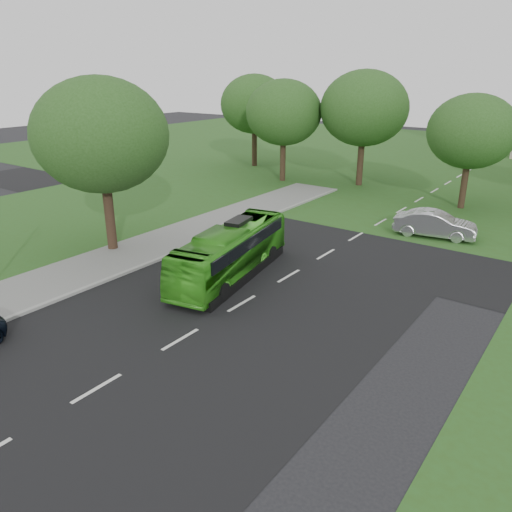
{
  "coord_description": "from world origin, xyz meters",
  "views": [
    {
      "loc": [
        12.61,
        -14.28,
        10.06
      ],
      "look_at": [
        -0.62,
        3.97,
        1.6
      ],
      "focal_mm": 35.0,
      "sensor_mm": 36.0,
      "label": 1
    }
  ],
  "objects_px": {
    "tree_park_a": "(284,113)",
    "sedan": "(435,224)",
    "bus": "(231,252)",
    "tree_park_f": "(254,104)",
    "tree_park_c": "(472,132)",
    "tree_park_b": "(364,108)",
    "tree_side_near": "(101,135)"
  },
  "relations": [
    {
      "from": "tree_park_a",
      "to": "sedan",
      "type": "bearing_deg",
      "value": -26.85
    },
    {
      "from": "tree_park_c",
      "to": "bus",
      "type": "bearing_deg",
      "value": -105.8
    },
    {
      "from": "tree_park_a",
      "to": "tree_park_b",
      "type": "bearing_deg",
      "value": 20.17
    },
    {
      "from": "sedan",
      "to": "bus",
      "type": "bearing_deg",
      "value": 142.88
    },
    {
      "from": "tree_park_b",
      "to": "tree_park_c",
      "type": "relative_size",
      "value": 1.19
    },
    {
      "from": "tree_park_b",
      "to": "sedan",
      "type": "bearing_deg",
      "value": -47.1
    },
    {
      "from": "bus",
      "to": "sedan",
      "type": "height_order",
      "value": "bus"
    },
    {
      "from": "tree_side_near",
      "to": "sedan",
      "type": "xyz_separation_m",
      "value": [
        14.58,
        13.74,
        -5.84
      ]
    },
    {
      "from": "tree_park_a",
      "to": "tree_park_c",
      "type": "relative_size",
      "value": 1.1
    },
    {
      "from": "bus",
      "to": "tree_side_near",
      "type": "bearing_deg",
      "value": 176.67
    },
    {
      "from": "tree_park_a",
      "to": "tree_park_c",
      "type": "bearing_deg",
      "value": -1.34
    },
    {
      "from": "tree_park_c",
      "to": "tree_side_near",
      "type": "relative_size",
      "value": 0.87
    },
    {
      "from": "tree_park_b",
      "to": "sedan",
      "type": "distance_m",
      "value": 16.48
    },
    {
      "from": "tree_park_f",
      "to": "tree_park_c",
      "type": "bearing_deg",
      "value": -12.37
    },
    {
      "from": "tree_park_f",
      "to": "sedan",
      "type": "height_order",
      "value": "tree_park_f"
    },
    {
      "from": "tree_park_a",
      "to": "tree_park_b",
      "type": "distance_m",
      "value": 7.28
    },
    {
      "from": "bus",
      "to": "tree_park_f",
      "type": "bearing_deg",
      "value": 113.0
    },
    {
      "from": "tree_park_a",
      "to": "bus",
      "type": "distance_m",
      "value": 24.48
    },
    {
      "from": "tree_park_c",
      "to": "sedan",
      "type": "relative_size",
      "value": 1.69
    },
    {
      "from": "tree_park_b",
      "to": "tree_park_f",
      "type": "distance_m",
      "value": 13.82
    },
    {
      "from": "tree_park_c",
      "to": "bus",
      "type": "distance_m",
      "value": 22.29
    },
    {
      "from": "tree_park_b",
      "to": "bus",
      "type": "bearing_deg",
      "value": -80.59
    },
    {
      "from": "bus",
      "to": "tree_park_a",
      "type": "bearing_deg",
      "value": 105.82
    },
    {
      "from": "sedan",
      "to": "tree_park_a",
      "type": "bearing_deg",
      "value": 53.13
    },
    {
      "from": "tree_park_c",
      "to": "tree_park_a",
      "type": "bearing_deg",
      "value": 178.66
    },
    {
      "from": "tree_park_b",
      "to": "tree_park_c",
      "type": "height_order",
      "value": "tree_park_b"
    },
    {
      "from": "tree_park_c",
      "to": "tree_park_f",
      "type": "height_order",
      "value": "tree_park_f"
    },
    {
      "from": "tree_park_c",
      "to": "bus",
      "type": "relative_size",
      "value": 0.91
    },
    {
      "from": "tree_side_near",
      "to": "sedan",
      "type": "relative_size",
      "value": 1.96
    },
    {
      "from": "tree_park_a",
      "to": "sedan",
      "type": "xyz_separation_m",
      "value": [
        17.26,
        -8.74,
        -5.49
      ]
    },
    {
      "from": "tree_side_near",
      "to": "bus",
      "type": "distance_m",
      "value": 9.77
    },
    {
      "from": "tree_park_a",
      "to": "bus",
      "type": "xyz_separation_m",
      "value": [
        10.78,
        -21.4,
        -5.02
      ]
    }
  ]
}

